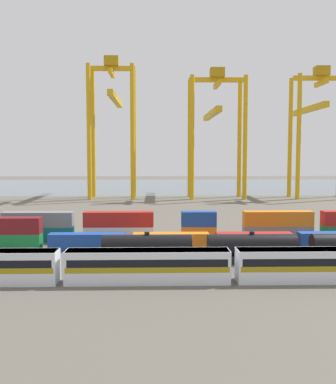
{
  "coord_description": "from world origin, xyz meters",
  "views": [
    {
      "loc": [
        -4.47,
        -70.72,
        15.03
      ],
      "look_at": [
        -1.9,
        30.39,
        6.71
      ],
      "focal_mm": 42.16,
      "sensor_mm": 36.0,
      "label": 1
    }
  ],
  "objects_px": {
    "passenger_train": "(148,265)",
    "gantry_crane_central": "(215,121)",
    "shipping_container_0": "(3,242)",
    "shipping_container_13": "(199,234)",
    "shipping_container_2": "(87,241)",
    "shipping_container_4": "(254,241)",
    "gantry_crane_west": "(113,114)",
    "gantry_crane_east": "(317,119)",
    "shipping_container_5": "(336,240)",
    "freight_tank_row": "(252,248)"
  },
  "relations": [
    {
      "from": "shipping_container_5",
      "to": "gantry_crane_east",
      "type": "height_order",
      "value": "gantry_crane_east"
    },
    {
      "from": "shipping_container_4",
      "to": "gantry_crane_east",
      "type": "distance_m",
      "value": 100.86
    },
    {
      "from": "passenger_train",
      "to": "gantry_crane_central",
      "type": "height_order",
      "value": "gantry_crane_central"
    },
    {
      "from": "gantry_crane_west",
      "to": "passenger_train",
      "type": "bearing_deg",
      "value": -82.49
    },
    {
      "from": "gantry_crane_east",
      "to": "shipping_container_5",
      "type": "bearing_deg",
      "value": -107.56
    },
    {
      "from": "shipping_container_13",
      "to": "gantry_crane_west",
      "type": "height_order",
      "value": "gantry_crane_west"
    },
    {
      "from": "shipping_container_13",
      "to": "gantry_crane_east",
      "type": "xyz_separation_m",
      "value": [
        49.52,
        81.42,
        26.26
      ]
    },
    {
      "from": "freight_tank_row",
      "to": "shipping_container_2",
      "type": "distance_m",
      "value": 26.06
    },
    {
      "from": "gantry_crane_central",
      "to": "shipping_container_0",
      "type": "bearing_deg",
      "value": -116.97
    },
    {
      "from": "passenger_train",
      "to": "shipping_container_13",
      "type": "bearing_deg",
      "value": 71.86
    },
    {
      "from": "freight_tank_row",
      "to": "passenger_train",
      "type": "bearing_deg",
      "value": -146.22
    },
    {
      "from": "shipping_container_0",
      "to": "gantry_crane_central",
      "type": "xyz_separation_m",
      "value": [
        45.21,
        88.82,
        25.7
      ]
    },
    {
      "from": "freight_tank_row",
      "to": "shipping_container_4",
      "type": "bearing_deg",
      "value": 75.97
    },
    {
      "from": "passenger_train",
      "to": "shipping_container_13",
      "type": "height_order",
      "value": "passenger_train"
    },
    {
      "from": "shipping_container_2",
      "to": "gantry_crane_central",
      "type": "bearing_deg",
      "value": 70.26
    },
    {
      "from": "shipping_container_5",
      "to": "shipping_container_13",
      "type": "relative_size",
      "value": 2.0
    },
    {
      "from": "freight_tank_row",
      "to": "gantry_crane_west",
      "type": "xyz_separation_m",
      "value": [
        -28.52,
        97.89,
        27.43
      ]
    },
    {
      "from": "passenger_train",
      "to": "gantry_crane_east",
      "type": "xyz_separation_m",
      "value": [
        57.92,
        107.06,
        25.41
      ]
    },
    {
      "from": "shipping_container_0",
      "to": "shipping_container_13",
      "type": "xyz_separation_m",
      "value": [
        31.73,
        6.8,
        0.0
      ]
    },
    {
      "from": "gantry_crane_west",
      "to": "freight_tank_row",
      "type": "bearing_deg",
      "value": -73.75
    },
    {
      "from": "gantry_crane_west",
      "to": "gantry_crane_east",
      "type": "distance_m",
      "value": 72.11
    },
    {
      "from": "passenger_train",
      "to": "freight_tank_row",
      "type": "relative_size",
      "value": 1.43
    },
    {
      "from": "gantry_crane_central",
      "to": "gantry_crane_east",
      "type": "xyz_separation_m",
      "value": [
        36.04,
        -0.61,
        0.56
      ]
    },
    {
      "from": "freight_tank_row",
      "to": "shipping_container_5",
      "type": "relative_size",
      "value": 3.45
    },
    {
      "from": "shipping_container_0",
      "to": "gantry_crane_west",
      "type": "relative_size",
      "value": 0.25
    },
    {
      "from": "shipping_container_0",
      "to": "passenger_train",
      "type": "bearing_deg",
      "value": -38.93
    },
    {
      "from": "shipping_container_2",
      "to": "shipping_container_5",
      "type": "xyz_separation_m",
      "value": [
        39.99,
        0.0,
        0.0
      ]
    },
    {
      "from": "shipping_container_4",
      "to": "shipping_container_5",
      "type": "xyz_separation_m",
      "value": [
        13.33,
        0.0,
        0.0
      ]
    },
    {
      "from": "shipping_container_0",
      "to": "shipping_container_13",
      "type": "bearing_deg",
      "value": 12.09
    },
    {
      "from": "shipping_container_0",
      "to": "shipping_container_5",
      "type": "height_order",
      "value": "same"
    },
    {
      "from": "shipping_container_2",
      "to": "gantry_crane_east",
      "type": "distance_m",
      "value": 114.38
    },
    {
      "from": "shipping_container_2",
      "to": "gantry_crane_central",
      "type": "relative_size",
      "value": 0.27
    },
    {
      "from": "gantry_crane_east",
      "to": "passenger_train",
      "type": "bearing_deg",
      "value": -118.41
    },
    {
      "from": "freight_tank_row",
      "to": "gantry_crane_east",
      "type": "relative_size",
      "value": 0.92
    },
    {
      "from": "gantry_crane_west",
      "to": "shipping_container_5",
      "type": "bearing_deg",
      "value": -63.52
    },
    {
      "from": "freight_tank_row",
      "to": "shipping_container_2",
      "type": "height_order",
      "value": "freight_tank_row"
    },
    {
      "from": "passenger_train",
      "to": "gantry_crane_central",
      "type": "bearing_deg",
      "value": 78.51
    },
    {
      "from": "shipping_container_4",
      "to": "gantry_crane_west",
      "type": "height_order",
      "value": "gantry_crane_west"
    },
    {
      "from": "shipping_container_2",
      "to": "shipping_container_13",
      "type": "height_order",
      "value": "same"
    },
    {
      "from": "freight_tank_row",
      "to": "shipping_container_0",
      "type": "xyz_separation_m",
      "value": [
        -37.69,
        9.24,
        -0.76
      ]
    },
    {
      "from": "shipping_container_5",
      "to": "shipping_container_2",
      "type": "bearing_deg",
      "value": 180.0
    },
    {
      "from": "shipping_container_13",
      "to": "gantry_crane_central",
      "type": "distance_m",
      "value": 87.01
    },
    {
      "from": "shipping_container_0",
      "to": "gantry_crane_east",
      "type": "bearing_deg",
      "value": 47.35
    },
    {
      "from": "passenger_train",
      "to": "freight_tank_row",
      "type": "height_order",
      "value": "freight_tank_row"
    },
    {
      "from": "gantry_crane_west",
      "to": "shipping_container_2",
      "type": "bearing_deg",
      "value": -87.31
    },
    {
      "from": "passenger_train",
      "to": "shipping_container_0",
      "type": "height_order",
      "value": "passenger_train"
    },
    {
      "from": "shipping_container_4",
      "to": "gantry_crane_west",
      "type": "xyz_separation_m",
      "value": [
        -30.83,
        88.64,
        28.19
      ]
    },
    {
      "from": "shipping_container_2",
      "to": "shipping_container_4",
      "type": "xyz_separation_m",
      "value": [
        26.66,
        0.0,
        0.0
      ]
    },
    {
      "from": "shipping_container_0",
      "to": "shipping_container_13",
      "type": "distance_m",
      "value": 32.45
    },
    {
      "from": "shipping_container_5",
      "to": "freight_tank_row",
      "type": "bearing_deg",
      "value": -149.42
    }
  ]
}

